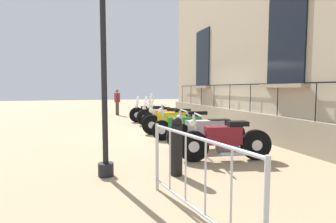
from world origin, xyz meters
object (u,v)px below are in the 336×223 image
object	(u,v)px
motorcycle_green	(186,126)
crowd_barrier	(195,175)
motorcycle_silver	(206,133)
motorcycle_white	(159,116)
pedestrian_standing	(117,101)
motorcycle_black	(152,112)
motorcycle_orange	(165,118)
motorcycle_maroon	(224,141)
motorcycle_yellow	(172,121)
lamppost	(103,13)
bollard	(177,146)

from	to	relation	value
motorcycle_green	crowd_barrier	xyz separation A→B (m)	(1.67, 4.81, 0.14)
motorcycle_silver	crowd_barrier	size ratio (longest dim) A/B	0.97
motorcycle_white	motorcycle_green	world-z (taller)	motorcycle_white
pedestrian_standing	motorcycle_black	bearing A→B (deg)	108.12
motorcycle_green	motorcycle_orange	bearing A→B (deg)	-90.35
motorcycle_black	pedestrian_standing	xyz separation A→B (m)	(1.23, -3.75, 0.41)
motorcycle_green	motorcycle_maroon	distance (m)	2.49
motorcycle_yellow	motorcycle_maroon	bearing A→B (deg)	91.12
motorcycle_black	motorcycle_maroon	bearing A→B (deg)	89.72
motorcycle_white	motorcycle_silver	xyz separation A→B (m)	(-0.02, 4.86, 0.02)
motorcycle_black	motorcycle_maroon	size ratio (longest dim) A/B	1.04
motorcycle_white	pedestrian_standing	distance (m)	5.14
motorcycle_orange	pedestrian_standing	world-z (taller)	pedestrian_standing
motorcycle_orange	crowd_barrier	world-z (taller)	motorcycle_orange
pedestrian_standing	lamppost	bearing A→B (deg)	83.02
motorcycle_silver	lamppost	size ratio (longest dim) A/B	0.52
motorcycle_green	motorcycle_silver	bearing A→B (deg)	93.91
motorcycle_black	motorcycle_green	distance (m)	4.75
crowd_barrier	motorcycle_silver	bearing A→B (deg)	-116.70
motorcycle_orange	motorcycle_maroon	xyz separation A→B (m)	(0.03, 4.85, -0.01)
crowd_barrier	motorcycle_green	bearing A→B (deg)	-109.13
crowd_barrier	motorcycle_black	bearing A→B (deg)	-100.02
bollard	pedestrian_standing	distance (m)	11.63
motorcycle_black	bollard	bearing A→B (deg)	80.20
motorcycle_black	motorcycle_white	bearing A→B (deg)	92.35
motorcycle_orange	motorcycle_maroon	bearing A→B (deg)	89.65
motorcycle_orange	lamppost	bearing A→B (deg)	63.25
motorcycle_yellow	motorcycle_white	bearing A→B (deg)	-93.67
crowd_barrier	bollard	bearing A→B (deg)	-101.05
motorcycle_maroon	motorcycle_orange	bearing A→B (deg)	-90.35
motorcycle_white	lamppost	distance (m)	7.32
pedestrian_standing	motorcycle_yellow	bearing A→B (deg)	98.64
motorcycle_silver	bollard	size ratio (longest dim) A/B	1.99
crowd_barrier	pedestrian_standing	distance (m)	13.32
motorcycle_yellow	bollard	bearing A→B (deg)	73.54
motorcycle_white	lamppost	xyz separation A→B (m)	(2.66, 6.35, 2.48)
motorcycle_white	motorcycle_green	distance (m)	3.54
motorcycle_orange	crowd_barrier	distance (m)	7.37
lamppost	bollard	bearing A→B (deg)	165.57
motorcycle_silver	motorcycle_black	bearing A→B (deg)	-89.35
motorcycle_white	crowd_barrier	distance (m)	8.53
motorcycle_green	crowd_barrier	size ratio (longest dim) A/B	0.94
motorcycle_black	motorcycle_silver	bearing A→B (deg)	90.65
motorcycle_white	motorcycle_orange	world-z (taller)	motorcycle_orange
motorcycle_green	lamppost	size ratio (longest dim) A/B	0.51
bollard	motorcycle_white	bearing A→B (deg)	-101.94
crowd_barrier	pedestrian_standing	size ratio (longest dim) A/B	1.43
lamppost	crowd_barrier	bearing A→B (deg)	114.70
motorcycle_black	lamppost	size ratio (longest dim) A/B	0.52
motorcycle_white	motorcycle_maroon	xyz separation A→B (m)	(0.09, 6.03, 0.03)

